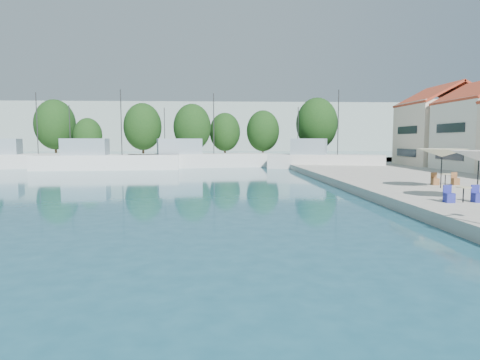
{
  "coord_description": "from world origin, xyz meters",
  "views": [
    {
      "loc": [
        -3.04,
        0.58,
        3.6
      ],
      "look_at": [
        -1.71,
        26.0,
        1.23
      ],
      "focal_mm": 32.0,
      "sensor_mm": 36.0,
      "label": 1
    }
  ],
  "objects": [
    {
      "name": "hill_east",
      "position": [
        40.0,
        180.0,
        6.0
      ],
      "size": [
        140.0,
        40.0,
        12.0
      ],
      "primitive_type": "cube",
      "color": "#96A49A",
      "rests_on": "ground"
    },
    {
      "name": "trawler_01",
      "position": [
        -29.33,
        57.59,
        1.07
      ],
      "size": [
        22.49,
        10.74,
        10.2
      ],
      "rotation": [
        0.0,
        0.0,
        0.24
      ],
      "color": "silver",
      "rests_on": "ground"
    },
    {
      "name": "tree_05",
      "position": [
        -7.01,
        68.16,
        5.6
      ],
      "size": [
        5.86,
        5.86,
        8.67
      ],
      "color": "#3F2B19",
      "rests_on": "quay_far"
    },
    {
      "name": "tree_04",
      "position": [
        -15.0,
        70.08,
        5.74
      ],
      "size": [
        6.02,
        6.02,
        8.91
      ],
      "color": "#3F2B19",
      "rests_on": "quay_far"
    },
    {
      "name": "trawler_03",
      "position": [
        -5.85,
        57.82,
        1.07
      ],
      "size": [
        19.2,
        8.35,
        10.2
      ],
      "rotation": [
        0.0,
        0.0,
        0.19
      ],
      "color": "silver",
      "rests_on": "ground"
    },
    {
      "name": "umbrella_white",
      "position": [
        9.85,
        21.03,
        2.84
      ],
      "size": [
        2.78,
        2.78,
        2.49
      ],
      "color": "black",
      "rests_on": "quay_right"
    },
    {
      "name": "building_06",
      "position": [
        24.0,
        51.0,
        5.5
      ],
      "size": [
        9.0,
        8.8,
        10.2
      ],
      "color": "beige",
      "rests_on": "quay_right"
    },
    {
      "name": "tree_06",
      "position": [
        -1.82,
        71.95,
        4.94
      ],
      "size": [
        5.09,
        5.09,
        7.53
      ],
      "color": "#3F2B19",
      "rests_on": "quay_far"
    },
    {
      "name": "tree_08",
      "position": [
        12.76,
        68.41,
        6.22
      ],
      "size": [
        6.58,
        6.58,
        9.74
      ],
      "color": "#3F2B19",
      "rests_on": "quay_far"
    },
    {
      "name": "hill_west",
      "position": [
        -30.0,
        160.0,
        8.0
      ],
      "size": [
        180.0,
        40.0,
        16.0
      ],
      "primitive_type": "cube",
      "color": "#96A49A",
      "rests_on": "ground"
    },
    {
      "name": "tree_02",
      "position": [
        -29.14,
        71.14,
        6.09
      ],
      "size": [
        6.43,
        6.43,
        9.51
      ],
      "color": "#3F2B19",
      "rests_on": "quay_far"
    },
    {
      "name": "cafe_table_02",
      "position": [
        8.81,
        20.47,
        0.89
      ],
      "size": [
        1.82,
        0.7,
        0.76
      ],
      "color": "black",
      "rests_on": "quay_right"
    },
    {
      "name": "quay_far",
      "position": [
        -8.0,
        67.0,
        0.3
      ],
      "size": [
        90.0,
        16.0,
        0.6
      ],
      "primitive_type": "cube",
      "color": "#A09C91",
      "rests_on": "ground"
    },
    {
      "name": "umbrella_cream",
      "position": [
        10.93,
        26.53,
        2.81
      ],
      "size": [
        3.11,
        3.11,
        2.46
      ],
      "color": "black",
      "rests_on": "quay_right"
    },
    {
      "name": "trawler_02",
      "position": [
        -17.02,
        53.85,
        1.07
      ],
      "size": [
        17.64,
        5.86,
        10.2
      ],
      "rotation": [
        0.0,
        0.0,
        0.08
      ],
      "color": "white",
      "rests_on": "ground"
    },
    {
      "name": "tree_03",
      "position": [
        -23.34,
        68.95,
        4.33
      ],
      "size": [
        4.37,
        4.37,
        6.46
      ],
      "color": "#3F2B19",
      "rests_on": "quay_far"
    },
    {
      "name": "trawler_04",
      "position": [
        10.21,
        53.83,
        1.07
      ],
      "size": [
        14.68,
        8.37,
        10.2
      ],
      "rotation": [
        0.0,
        0.0,
        -0.35
      ],
      "color": "silver",
      "rests_on": "ground"
    },
    {
      "name": "cafe_table_03",
      "position": [
        12.23,
        28.38,
        0.89
      ],
      "size": [
        1.82,
        0.7,
        0.76
      ],
      "color": "black",
      "rests_on": "quay_right"
    },
    {
      "name": "tree_07",
      "position": [
        4.18,
        68.7,
        5.06
      ],
      "size": [
        5.22,
        5.22,
        7.73
      ],
      "color": "#3F2B19",
      "rests_on": "quay_far"
    }
  ]
}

